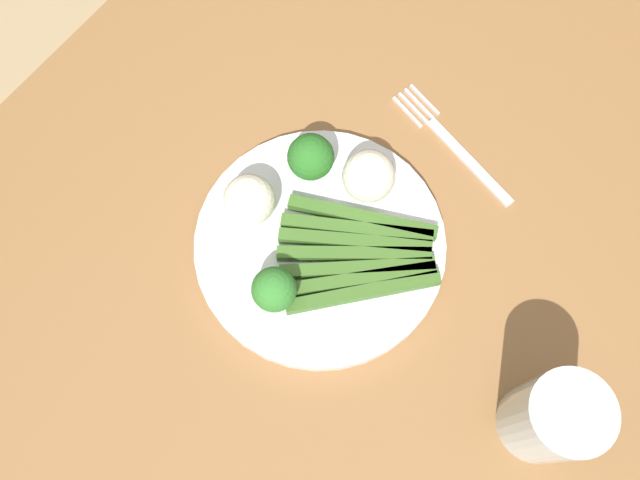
% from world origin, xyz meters
% --- Properties ---
extents(ground_plane, '(6.00, 6.00, 0.02)m').
position_xyz_m(ground_plane, '(0.00, 0.00, -0.01)').
color(ground_plane, tan).
extents(dining_table, '(1.18, 0.82, 0.76)m').
position_xyz_m(dining_table, '(0.00, 0.00, 0.64)').
color(dining_table, olive).
rests_on(dining_table, ground_plane).
extents(plate, '(0.24, 0.24, 0.01)m').
position_xyz_m(plate, '(-0.05, 0.04, 0.77)').
color(plate, white).
rests_on(plate, dining_table).
extents(asparagus_bundle, '(0.15, 0.16, 0.01)m').
position_xyz_m(asparagus_bundle, '(-0.04, 0.01, 0.78)').
color(asparagus_bundle, '#3D6626').
rests_on(asparagus_bundle, plate).
extents(broccoli_front_left, '(0.04, 0.04, 0.05)m').
position_xyz_m(broccoli_front_left, '(-0.12, 0.04, 0.80)').
color(broccoli_front_left, '#609E3D').
rests_on(broccoli_front_left, plate).
extents(broccoli_left, '(0.04, 0.04, 0.05)m').
position_xyz_m(broccoli_left, '(-0.00, 0.10, 0.80)').
color(broccoli_left, '#568E33').
rests_on(broccoli_left, plate).
extents(cauliflower_outer_edge, '(0.05, 0.05, 0.05)m').
position_xyz_m(cauliflower_outer_edge, '(-0.07, 0.12, 0.80)').
color(cauliflower_outer_edge, white).
rests_on(cauliflower_outer_edge, plate).
extents(cauliflower_near_center, '(0.05, 0.05, 0.05)m').
position_xyz_m(cauliflower_near_center, '(0.02, 0.04, 0.80)').
color(cauliflower_near_center, white).
rests_on(cauliflower_near_center, plate).
extents(fork, '(0.06, 0.16, 0.00)m').
position_xyz_m(fork, '(0.12, 0.00, 0.76)').
color(fork, silver).
rests_on(fork, dining_table).
extents(water_glass, '(0.07, 0.07, 0.10)m').
position_xyz_m(water_glass, '(-0.08, -0.21, 0.81)').
color(water_glass, silver).
rests_on(water_glass, dining_table).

